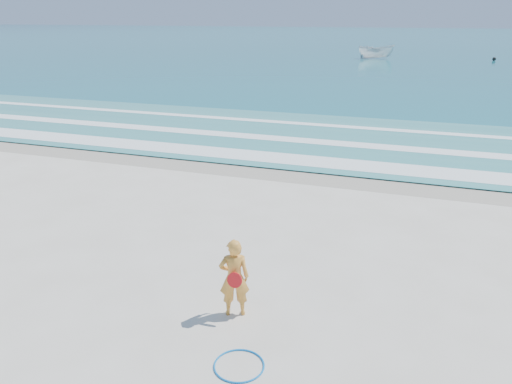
% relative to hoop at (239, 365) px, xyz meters
% --- Properties ---
extents(ground, '(400.00, 400.00, 0.00)m').
position_rel_hoop_xyz_m(ground, '(-1.63, 0.88, -0.01)').
color(ground, silver).
rests_on(ground, ground).
extents(wet_sand, '(400.00, 2.40, 0.00)m').
position_rel_hoop_xyz_m(wet_sand, '(-1.63, 9.88, -0.01)').
color(wet_sand, '#B2A893').
rests_on(wet_sand, ground).
extents(ocean, '(400.00, 190.00, 0.04)m').
position_rel_hoop_xyz_m(ocean, '(-1.63, 105.88, 0.01)').
color(ocean, '#19727F').
rests_on(ocean, ground).
extents(shallow, '(400.00, 10.00, 0.01)m').
position_rel_hoop_xyz_m(shallow, '(-1.63, 14.88, 0.03)').
color(shallow, '#59B7AD').
rests_on(shallow, ocean).
extents(foam_near, '(400.00, 1.40, 0.01)m').
position_rel_hoop_xyz_m(foam_near, '(-1.63, 11.18, 0.04)').
color(foam_near, white).
rests_on(foam_near, shallow).
extents(foam_mid, '(400.00, 0.90, 0.01)m').
position_rel_hoop_xyz_m(foam_mid, '(-1.63, 14.08, 0.04)').
color(foam_mid, white).
rests_on(foam_mid, shallow).
extents(foam_far, '(400.00, 0.60, 0.01)m').
position_rel_hoop_xyz_m(foam_far, '(-1.63, 17.38, 0.04)').
color(foam_far, white).
rests_on(foam_far, shallow).
extents(hoop, '(0.84, 0.84, 0.03)m').
position_rel_hoop_xyz_m(hoop, '(0.00, 0.00, 0.00)').
color(hoop, blue).
rests_on(hoop, ground).
extents(boat, '(4.40, 2.47, 1.60)m').
position_rel_hoop_xyz_m(boat, '(-4.23, 56.34, 0.83)').
color(boat, white).
rests_on(boat, ocean).
extents(buoy, '(0.41, 0.41, 0.41)m').
position_rel_hoop_xyz_m(buoy, '(8.72, 57.83, 0.23)').
color(buoy, black).
rests_on(buoy, ocean).
extents(woman, '(0.62, 0.53, 1.45)m').
position_rel_hoop_xyz_m(woman, '(-0.58, 1.30, 0.71)').
color(woman, gold).
rests_on(woman, ground).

